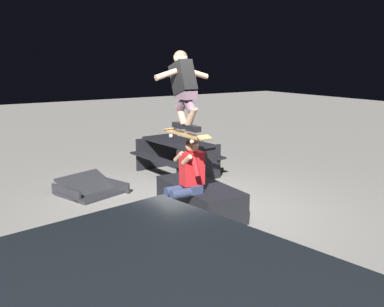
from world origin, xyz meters
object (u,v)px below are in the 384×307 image
Objects in this scene: person_sitting_on_ledge at (186,177)px; picnic_table_back at (177,152)px; skateboard at (186,135)px; kicker_ramp at (91,190)px; trash_bin at (137,252)px; ledge_box_main at (200,199)px; skater_airborne at (184,87)px.

person_sitting_on_ledge is 0.73× the size of picnic_table_back.
skateboard reaches higher than kicker_ramp.
trash_bin is at bearing 131.98° from skateboard.
picnic_table_back is (2.27, -0.95, 0.26)m from ledge_box_main.
skateboard is at bearing 151.90° from person_sitting_on_ledge.
skateboard is (-0.06, 0.03, 0.66)m from person_sitting_on_ledge.
kicker_ramp is (1.94, 1.13, -0.17)m from ledge_box_main.
skater_airborne is 3.06m from kicker_ramp.
skateboard is at bearing -163.80° from kicker_ramp.
kicker_ramp is 3.71m from trash_bin.
person_sitting_on_ledge is 1.34m from skater_airborne.
skater_airborne is 3.31m from picnic_table_back.
picnic_table_back is at bearing -28.63° from person_sitting_on_ledge.
ledge_box_main is at bearing -55.14° from skateboard.
picnic_table_back is 2.05× the size of trash_bin.
trash_bin is (-1.38, 1.47, -1.63)m from skater_airborne.
skater_airborne reaches higher than person_sitting_on_ledge.
trash_bin is at bearing 133.19° from skater_airborne.
picnic_table_back reaches higher than ledge_box_main.
ledge_box_main is 1.90× the size of trash_bin.
person_sitting_on_ledge is 1.07× the size of kicker_ramp.
person_sitting_on_ledge is at bearing -162.64° from kicker_ramp.
person_sitting_on_ledge is 1.17× the size of skater_airborne.
picnic_table_back is at bearing -29.17° from skater_airborne.
person_sitting_on_ledge is at bearing -47.38° from trash_bin.
ledge_box_main is at bearing -58.56° from person_sitting_on_ledge.
ledge_box_main is 0.71m from person_sitting_on_ledge.
ledge_box_main is at bearing -149.86° from kicker_ramp.
person_sitting_on_ledge is 1.49× the size of trash_bin.
skateboard is 0.57× the size of picnic_table_back.
skateboard is 2.71m from kicker_ramp.
skater_airborne reaches higher than trash_bin.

